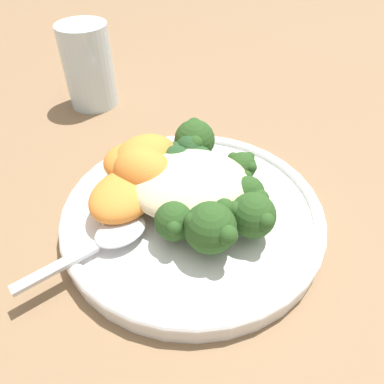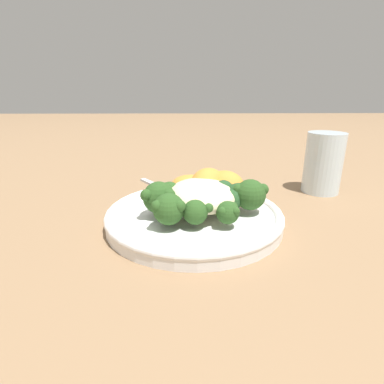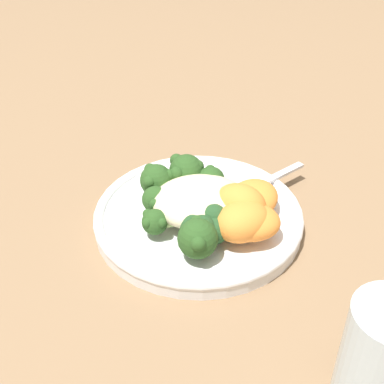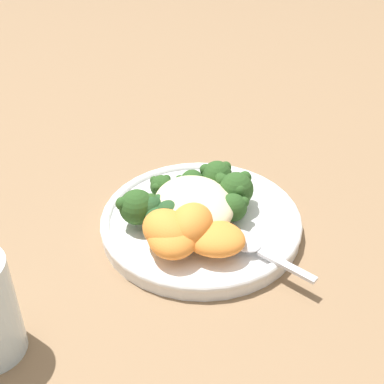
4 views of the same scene
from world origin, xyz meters
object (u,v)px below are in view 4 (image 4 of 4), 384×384
object	(u,v)px
broccoli_stalk_0	(226,210)
broccoli_stalk_1	(230,192)
spoon	(249,244)
broccoli_stalk_4	(174,199)
plate	(198,222)
broccoli_stalk_2	(214,182)
broccoli_stalk_3	(190,189)
kale_tuft	(161,211)
quinoa_mound	(194,204)
broccoli_stalk_5	(145,209)
sweet_potato_chunk_2	(191,225)
sweet_potato_chunk_0	(210,238)
sweet_potato_chunk_3	(167,230)
sweet_potato_chunk_1	(173,235)

from	to	relation	value
broccoli_stalk_0	broccoli_stalk_1	distance (m)	0.03
spoon	broccoli_stalk_4	bearing A→B (deg)	179.08
plate	broccoli_stalk_2	xyz separation A→B (m)	(0.04, -0.03, 0.03)
broccoli_stalk_3	kale_tuft	xyz separation A→B (m)	(-0.04, 0.04, 0.00)
quinoa_mound	broccoli_stalk_5	xyz separation A→B (m)	(0.00, 0.06, -0.00)
broccoli_stalk_4	broccoli_stalk_5	bearing A→B (deg)	96.74
sweet_potato_chunk_2	plate	bearing A→B (deg)	-22.43
broccoli_stalk_0	sweet_potato_chunk_0	size ratio (longest dim) A/B	1.22
sweet_potato_chunk_0	sweet_potato_chunk_3	xyz separation A→B (m)	(0.02, 0.04, 0.01)
quinoa_mound	sweet_potato_chunk_1	world-z (taller)	quinoa_mound
quinoa_mound	sweet_potato_chunk_2	distance (m)	0.04
sweet_potato_chunk_1	spoon	distance (m)	0.08
broccoli_stalk_4	sweet_potato_chunk_3	size ratio (longest dim) A/B	1.88
broccoli_stalk_3	spoon	world-z (taller)	broccoli_stalk_3
quinoa_mound	sweet_potato_chunk_1	xyz separation A→B (m)	(-0.05, 0.03, -0.00)
broccoli_stalk_1	sweet_potato_chunk_1	xyz separation A→B (m)	(-0.06, 0.08, -0.00)
sweet_potato_chunk_2	kale_tuft	xyz separation A→B (m)	(0.04, 0.03, -0.01)
plate	sweet_potato_chunk_0	world-z (taller)	sweet_potato_chunk_0
sweet_potato_chunk_2	spoon	bearing A→B (deg)	-111.92
plate	spoon	xyz separation A→B (m)	(-0.07, -0.04, 0.01)
broccoli_stalk_5	sweet_potato_chunk_0	bearing A→B (deg)	153.85
broccoli_stalk_1	sweet_potato_chunk_1	size ratio (longest dim) A/B	1.44
sweet_potato_chunk_3	broccoli_stalk_3	bearing A→B (deg)	-28.00
broccoli_stalk_1	sweet_potato_chunk_1	distance (m)	0.10
sweet_potato_chunk_2	quinoa_mound	bearing A→B (deg)	-15.89
broccoli_stalk_1	broccoli_stalk_2	size ratio (longest dim) A/B	1.02
broccoli_stalk_0	broccoli_stalk_2	bearing A→B (deg)	85.07
broccoli_stalk_4	plate	bearing A→B (deg)	-156.77
broccoli_stalk_3	spoon	xyz separation A→B (m)	(-0.11, -0.04, -0.01)
sweet_potato_chunk_1	plate	bearing A→B (deg)	-38.52
sweet_potato_chunk_0	quinoa_mound	bearing A→B (deg)	4.83
broccoli_stalk_0	sweet_potato_chunk_3	size ratio (longest dim) A/B	1.36
broccoli_stalk_2	broccoli_stalk_4	world-z (taller)	broccoli_stalk_2
sweet_potato_chunk_1	broccoli_stalk_3	bearing A→B (deg)	-23.63
broccoli_stalk_2	sweet_potato_chunk_3	size ratio (longest dim) A/B	1.62
sweet_potato_chunk_2	broccoli_stalk_4	bearing A→B (deg)	5.62
kale_tuft	plate	bearing A→B (deg)	-83.52
quinoa_mound	broccoli_stalk_4	bearing A→B (deg)	35.42
sweet_potato_chunk_1	spoon	size ratio (longest dim) A/B	0.69
quinoa_mound	broccoli_stalk_2	xyz separation A→B (m)	(0.04, -0.04, -0.00)
sweet_potato_chunk_2	sweet_potato_chunk_1	bearing A→B (deg)	104.79
broccoli_stalk_0	sweet_potato_chunk_0	xyz separation A→B (m)	(-0.05, 0.03, -0.00)
broccoli_stalk_3	broccoli_stalk_5	distance (m)	0.07
kale_tuft	broccoli_stalk_5	bearing A→B (deg)	72.50
broccoli_stalk_0	sweet_potato_chunk_2	xyz separation A→B (m)	(-0.03, 0.05, 0.01)
broccoli_stalk_0	spoon	distance (m)	0.05
broccoli_stalk_0	broccoli_stalk_4	xyz separation A→B (m)	(0.04, 0.05, -0.00)
plate	spoon	distance (m)	0.08
broccoli_stalk_1	broccoli_stalk_5	world-z (taller)	same
broccoli_stalk_5	sweet_potato_chunk_0	world-z (taller)	broccoli_stalk_5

